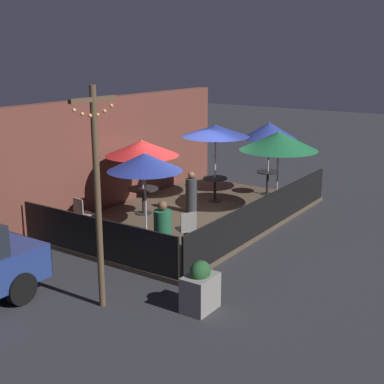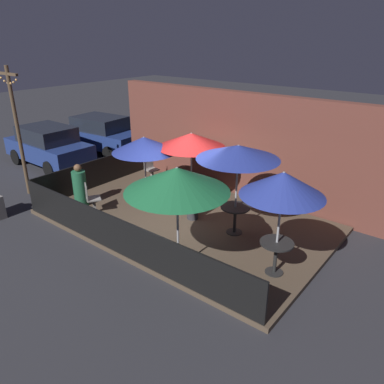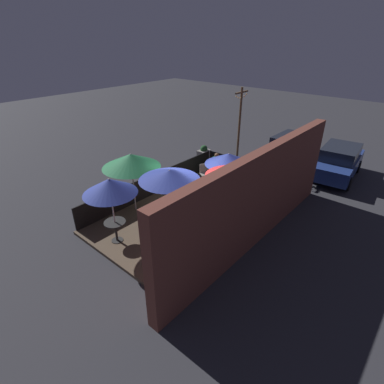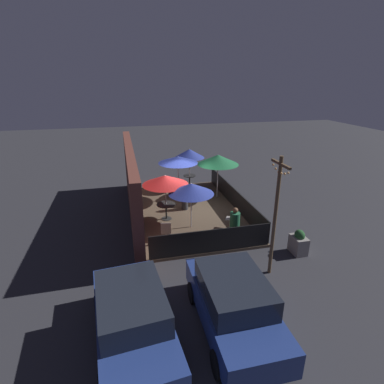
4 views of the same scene
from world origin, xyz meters
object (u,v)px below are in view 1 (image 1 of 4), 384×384
(patron_0, at_px, (191,194))
(planter_box, at_px, (200,288))
(dining_table_0, at_px, (215,183))
(patio_umbrella_1, at_px, (269,131))
(patio_chair_1, at_px, (82,213))
(light_post, at_px, (97,189))
(patron_1, at_px, (163,232))
(patio_umbrella_2, at_px, (142,148))
(patio_chair_0, at_px, (187,228))
(patio_umbrella_4, at_px, (145,162))
(patio_umbrella_0, at_px, (216,131))
(dining_table_1, at_px, (268,177))
(patio_umbrella_3, at_px, (279,141))
(dining_table_2, at_px, (143,193))

(patron_0, xyz_separation_m, planter_box, (-4.80, -3.45, -0.23))
(dining_table_0, bearing_deg, patio_umbrella_1, -30.70)
(dining_table_0, xyz_separation_m, patio_chair_1, (-4.41, 1.36, -0.10))
(patio_chair_1, distance_m, planter_box, 5.17)
(patio_chair_1, height_order, light_post, light_post)
(patron_0, xyz_separation_m, light_post, (-5.70, -1.80, 1.65))
(patio_umbrella_1, height_order, planter_box, patio_umbrella_1)
(patron_1, bearing_deg, patio_umbrella_2, 32.21)
(patron_0, bearing_deg, patio_chair_0, -68.37)
(patron_1, bearing_deg, planter_box, -141.47)
(patio_umbrella_4, bearing_deg, dining_table_0, -1.32)
(patio_umbrella_2, height_order, patio_umbrella_4, patio_umbrella_2)
(patron_0, xyz_separation_m, patron_1, (-3.26, -1.42, 0.04))
(patio_umbrella_4, height_order, patio_chair_1, patio_umbrella_4)
(patio_umbrella_0, bearing_deg, dining_table_1, -30.70)
(patio_umbrella_0, bearing_deg, light_post, -165.40)
(light_post, bearing_deg, patron_1, 8.95)
(patio_chair_1, xyz_separation_m, light_post, (-2.68, -3.21, 1.70))
(patio_umbrella_0, bearing_deg, dining_table_0, 180.00)
(patio_umbrella_3, height_order, planter_box, patio_umbrella_3)
(patron_1, bearing_deg, dining_table_0, 3.14)
(dining_table_1, xyz_separation_m, light_post, (-8.78, -0.85, 1.60))
(patio_umbrella_4, bearing_deg, dining_table_1, -12.06)
(patio_umbrella_1, distance_m, patio_umbrella_3, 2.15)
(patio_umbrella_3, xyz_separation_m, patio_chair_0, (-3.80, 0.54, -1.63))
(patron_0, bearing_deg, patio_umbrella_1, 62.36)
(dining_table_0, bearing_deg, patio_chair_1, 162.88)
(patio_umbrella_3, relative_size, patio_chair_0, 2.60)
(patio_umbrella_1, height_order, patio_umbrella_4, patio_umbrella_1)
(patio_chair_1, bearing_deg, patron_0, -16.11)
(patio_chair_0, bearing_deg, dining_table_0, -35.96)
(patio_chair_0, bearing_deg, patron_1, 109.21)
(patio_umbrella_0, height_order, patron_0, patio_umbrella_0)
(planter_box, bearing_deg, patio_umbrella_1, 17.59)
(patio_umbrella_4, xyz_separation_m, patio_chair_1, (-1.05, 1.28, -1.33))
(patio_umbrella_1, xyz_separation_m, dining_table_2, (-3.97, 2.03, -1.52))
(dining_table_0, xyz_separation_m, dining_table_1, (1.68, -1.00, 0.01))
(patio_umbrella_0, height_order, planter_box, patio_umbrella_0)
(dining_table_0, xyz_separation_m, patron_0, (-1.39, -0.04, -0.05))
(patio_umbrella_0, relative_size, dining_table_2, 2.72)
(patio_umbrella_3, distance_m, patio_chair_1, 5.79)
(patio_umbrella_2, height_order, patio_chair_1, patio_umbrella_2)
(patron_0, bearing_deg, patio_umbrella_4, -103.95)
(patio_umbrella_2, xyz_separation_m, planter_box, (-3.90, -4.52, -1.62))
(patio_umbrella_0, relative_size, dining_table_0, 3.12)
(planter_box, xyz_separation_m, light_post, (-0.90, 1.65, 1.87))
(patio_umbrella_1, xyz_separation_m, patio_chair_0, (-5.60, -0.63, -1.62))
(planter_box, bearing_deg, patio_umbrella_4, 51.57)
(patio_chair_1, bearing_deg, patron_1, -86.11)
(patio_chair_1, distance_m, patron_0, 3.33)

